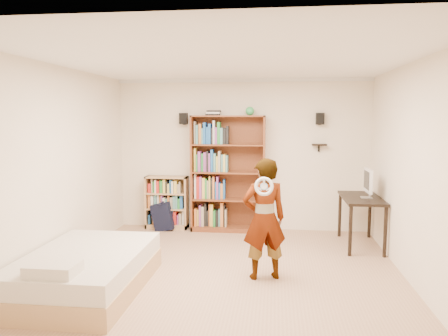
# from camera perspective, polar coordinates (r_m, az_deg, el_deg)

# --- Properties ---
(ground) EXTENTS (4.50, 5.00, 0.01)m
(ground) POSITION_cam_1_polar(r_m,az_deg,el_deg) (5.71, 0.36, -14.11)
(ground) COLOR tan
(ground) RESTS_ON ground
(room_shell) EXTENTS (4.52, 5.02, 2.71)m
(room_shell) POSITION_cam_1_polar(r_m,az_deg,el_deg) (5.35, 0.38, 3.83)
(room_shell) COLOR #F2E5CF
(room_shell) RESTS_ON ground
(crown_molding) EXTENTS (4.50, 5.00, 0.06)m
(crown_molding) POSITION_cam_1_polar(r_m,az_deg,el_deg) (5.38, 0.38, 13.53)
(crown_molding) COLOR silver
(crown_molding) RESTS_ON room_shell
(speaker_left) EXTENTS (0.14, 0.12, 0.20)m
(speaker_left) POSITION_cam_1_polar(r_m,az_deg,el_deg) (7.88, -5.31, 6.44)
(speaker_left) COLOR black
(speaker_left) RESTS_ON room_shell
(speaker_right) EXTENTS (0.14, 0.12, 0.20)m
(speaker_right) POSITION_cam_1_polar(r_m,az_deg,el_deg) (7.75, 12.43, 6.31)
(speaker_right) COLOR black
(speaker_right) RESTS_ON room_shell
(wall_shelf) EXTENTS (0.25, 0.16, 0.02)m
(wall_shelf) POSITION_cam_1_polar(r_m,az_deg,el_deg) (7.77, 12.34, 3.00)
(wall_shelf) COLOR black
(wall_shelf) RESTS_ON room_shell
(tall_bookshelf) EXTENTS (1.30, 0.38, 2.06)m
(tall_bookshelf) POSITION_cam_1_polar(r_m,az_deg,el_deg) (7.73, 0.54, -0.76)
(tall_bookshelf) COLOR brown
(tall_bookshelf) RESTS_ON ground
(low_bookshelf) EXTENTS (0.76, 0.29, 0.96)m
(low_bookshelf) POSITION_cam_1_polar(r_m,az_deg,el_deg) (8.06, -7.46, -4.47)
(low_bookshelf) COLOR tan
(low_bookshelf) RESTS_ON ground
(computer_desk) EXTENTS (0.58, 1.15, 0.79)m
(computer_desk) POSITION_cam_1_polar(r_m,az_deg,el_deg) (7.24, 17.43, -6.69)
(computer_desk) COLOR black
(computer_desk) RESTS_ON ground
(imac) EXTENTS (0.09, 0.46, 0.46)m
(imac) POSITION_cam_1_polar(r_m,az_deg,el_deg) (7.05, 18.15, -1.93)
(imac) COLOR silver
(imac) RESTS_ON computer_desk
(daybed) EXTENTS (1.28, 1.97, 0.58)m
(daybed) POSITION_cam_1_polar(r_m,az_deg,el_deg) (5.47, -17.58, -12.16)
(daybed) COLOR silver
(daybed) RESTS_ON ground
(person) EXTENTS (0.64, 0.51, 1.53)m
(person) POSITION_cam_1_polar(r_m,az_deg,el_deg) (5.50, 5.27, -6.63)
(person) COLOR black
(person) RESTS_ON ground
(wii_wheel) EXTENTS (0.22, 0.09, 0.23)m
(wii_wheel) POSITION_cam_1_polar(r_m,az_deg,el_deg) (5.13, 5.24, -2.42)
(wii_wheel) COLOR silver
(wii_wheel) RESTS_ON person
(navy_bag) EXTENTS (0.39, 0.26, 0.51)m
(navy_bag) POSITION_cam_1_polar(r_m,az_deg,el_deg) (7.97, -8.01, -6.26)
(navy_bag) COLOR black
(navy_bag) RESTS_ON ground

